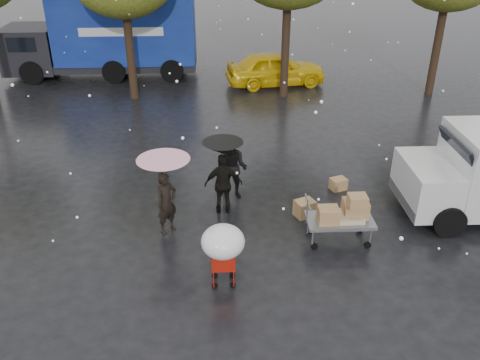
{
  "coord_description": "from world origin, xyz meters",
  "views": [
    {
      "loc": [
        -0.2,
        -9.69,
        6.74
      ],
      "look_at": [
        0.31,
        1.0,
        0.99
      ],
      "focal_mm": 38.0,
      "sensor_mm": 36.0,
      "label": 1
    }
  ],
  "objects_px": {
    "shopping_cart": "(223,244)",
    "blue_truck": "(108,36)",
    "person_black": "(223,184)",
    "yellow_taxi": "(276,69)",
    "vendor_cart": "(344,214)",
    "person_pink": "(167,203)"
  },
  "relations": [
    {
      "from": "shopping_cart",
      "to": "person_black",
      "type": "bearing_deg",
      "value": 88.85
    },
    {
      "from": "vendor_cart",
      "to": "shopping_cart",
      "type": "distance_m",
      "value": 3.13
    },
    {
      "from": "person_pink",
      "to": "yellow_taxi",
      "type": "xyz_separation_m",
      "value": [
        3.73,
        11.05,
        -0.05
      ]
    },
    {
      "from": "vendor_cart",
      "to": "blue_truck",
      "type": "height_order",
      "value": "blue_truck"
    },
    {
      "from": "person_black",
      "to": "yellow_taxi",
      "type": "xyz_separation_m",
      "value": [
        2.4,
        10.26,
        -0.08
      ]
    },
    {
      "from": "person_black",
      "to": "vendor_cart",
      "type": "distance_m",
      "value": 3.01
    },
    {
      "from": "person_black",
      "to": "yellow_taxi",
      "type": "distance_m",
      "value": 10.54
    },
    {
      "from": "shopping_cart",
      "to": "yellow_taxi",
      "type": "bearing_deg",
      "value": 79.4
    },
    {
      "from": "person_pink",
      "to": "yellow_taxi",
      "type": "bearing_deg",
      "value": 27.0
    },
    {
      "from": "shopping_cart",
      "to": "blue_truck",
      "type": "height_order",
      "value": "blue_truck"
    },
    {
      "from": "shopping_cart",
      "to": "blue_truck",
      "type": "bearing_deg",
      "value": 107.85
    },
    {
      "from": "person_pink",
      "to": "vendor_cart",
      "type": "distance_m",
      "value": 4.03
    },
    {
      "from": "person_black",
      "to": "yellow_taxi",
      "type": "bearing_deg",
      "value": -105.93
    },
    {
      "from": "person_black",
      "to": "vendor_cart",
      "type": "height_order",
      "value": "person_black"
    },
    {
      "from": "vendor_cart",
      "to": "person_black",
      "type": "bearing_deg",
      "value": 152.37
    },
    {
      "from": "shopping_cart",
      "to": "yellow_taxi",
      "type": "distance_m",
      "value": 13.4
    },
    {
      "from": "yellow_taxi",
      "to": "person_pink",
      "type": "bearing_deg",
      "value": 152.8
    },
    {
      "from": "person_black",
      "to": "shopping_cart",
      "type": "height_order",
      "value": "person_black"
    },
    {
      "from": "person_black",
      "to": "shopping_cart",
      "type": "bearing_deg",
      "value": 86.11
    },
    {
      "from": "person_black",
      "to": "shopping_cart",
      "type": "relative_size",
      "value": 1.08
    },
    {
      "from": "yellow_taxi",
      "to": "vendor_cart",
      "type": "bearing_deg",
      "value": 172.73
    },
    {
      "from": "person_pink",
      "to": "person_black",
      "type": "bearing_deg",
      "value": -13.64
    }
  ]
}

